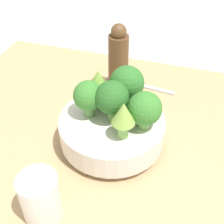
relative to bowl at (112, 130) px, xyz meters
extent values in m
plane|color=silver|center=(0.01, -0.02, -0.09)|extent=(6.00, 6.00, 0.00)
cube|color=tan|center=(0.01, -0.02, -0.06)|extent=(0.88, 0.69, 0.05)
cylinder|color=silver|center=(0.00, 0.00, -0.03)|extent=(0.10, 0.10, 0.01)
cylinder|color=silver|center=(0.00, 0.00, 0.00)|extent=(0.22, 0.22, 0.05)
cylinder|color=#6BA34C|center=(0.04, -0.03, 0.05)|extent=(0.03, 0.03, 0.03)
cone|color=#84AD47|center=(0.04, -0.03, 0.09)|extent=(0.05, 0.05, 0.05)
cylinder|color=#7AB256|center=(-0.03, 0.04, 0.05)|extent=(0.02, 0.02, 0.04)
cone|color=#84AD47|center=(-0.03, 0.04, 0.09)|extent=(0.04, 0.04, 0.04)
cylinder|color=#7AB256|center=(-0.07, 0.00, 0.04)|extent=(0.03, 0.03, 0.02)
sphere|color=#387A2D|center=(-0.07, 0.00, 0.07)|extent=(0.07, 0.07, 0.07)
cylinder|color=#7AB256|center=(-0.01, -0.06, 0.04)|extent=(0.02, 0.02, 0.03)
sphere|color=#2D6B28|center=(-0.01, -0.06, 0.08)|extent=(0.07, 0.07, 0.07)
cylinder|color=#609347|center=(0.05, 0.00, 0.04)|extent=(0.02, 0.02, 0.03)
sphere|color=#387A2D|center=(0.05, 0.00, 0.08)|extent=(0.06, 0.06, 0.06)
cylinder|color=#609347|center=(0.00, 0.00, 0.04)|extent=(0.02, 0.02, 0.03)
sphere|color=#286023|center=(0.00, 0.00, 0.08)|extent=(0.07, 0.07, 0.07)
cylinder|color=silver|center=(0.06, 0.20, 0.01)|extent=(0.07, 0.07, 0.09)
cylinder|color=brown|center=(0.04, -0.19, 0.04)|extent=(0.05, 0.05, 0.15)
sphere|color=brown|center=(0.04, -0.19, 0.13)|extent=(0.04, 0.04, 0.04)
cube|color=silver|center=(-0.01, -0.22, -0.04)|extent=(0.19, 0.03, 0.01)
camera|label=1|loc=(-0.14, 0.45, 0.45)|focal=50.00mm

